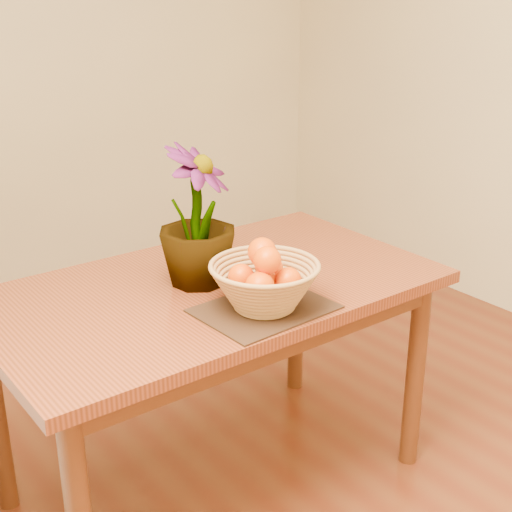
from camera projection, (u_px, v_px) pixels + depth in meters
table at (213, 309)px, 2.24m from camera, size 1.40×0.80×0.75m
placemat at (264, 309)px, 2.04m from camera, size 0.38×0.30×0.01m
wicker_basket at (264, 288)px, 2.01m from camera, size 0.32×0.32×0.13m
orange_pile at (264, 271)px, 1.99m from camera, size 0.18×0.18×0.15m
potted_plant at (197, 217)px, 2.14m from camera, size 0.34×0.34×0.43m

